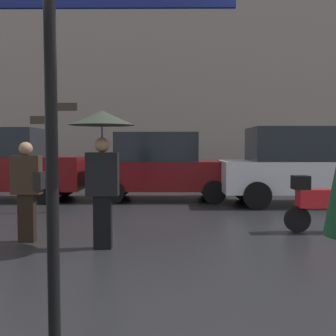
{
  "coord_description": "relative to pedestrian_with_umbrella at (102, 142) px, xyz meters",
  "views": [
    {
      "loc": [
        0.18,
        -2.97,
        1.53
      ],
      "look_at": [
        0.12,
        4.31,
        1.13
      ],
      "focal_mm": 42.98,
      "sensor_mm": 36.0,
      "label": 1
    }
  ],
  "objects": [
    {
      "name": "parked_car_right",
      "position": [
        4.42,
        4.59,
        -0.58
      ],
      "size": [
        4.29,
        1.98,
        2.02
      ],
      "rotation": [
        0.0,
        0.0,
        0.15
      ],
      "color": "silver",
      "rests_on": "ground"
    },
    {
      "name": "pedestrian_with_umbrella",
      "position": [
        0.0,
        0.0,
        0.0
      ],
      "size": [
        0.96,
        0.96,
        2.06
      ],
      "rotation": [
        0.0,
        0.0,
        5.31
      ],
      "color": "black",
      "rests_on": "ground"
    },
    {
      "name": "parked_scooter",
      "position": [
        3.69,
        1.15,
        -1.03
      ],
      "size": [
        1.41,
        0.32,
        1.23
      ],
      "rotation": [
        0.0,
        0.0,
        0.28
      ],
      "color": "black",
      "rests_on": "ground"
    },
    {
      "name": "building_block",
      "position": [
        0.84,
        13.63,
        6.12
      ],
      "size": [
        19.31,
        2.72,
        15.43
      ],
      "primitive_type": "cube",
      "color": "gray",
      "rests_on": "ground"
    },
    {
      "name": "parked_car_left",
      "position": [
        0.75,
        5.54,
        -0.63
      ],
      "size": [
        4.13,
        2.03,
        1.91
      ],
      "rotation": [
        0.0,
        0.0,
        3.13
      ],
      "color": "#590C0F",
      "rests_on": "ground"
    },
    {
      "name": "parked_car_distant",
      "position": [
        -3.77,
        5.43,
        -0.57
      ],
      "size": [
        4.51,
        2.0,
        2.03
      ],
      "rotation": [
        0.0,
        0.0,
        3.2
      ],
      "color": "#590C0F",
      "rests_on": "ground"
    },
    {
      "name": "street_signpost",
      "position": [
        -1.67,
        3.26,
        0.04
      ],
      "size": [
        1.08,
        0.08,
        2.67
      ],
      "color": "black",
      "rests_on": "ground"
    },
    {
      "name": "pedestrian_with_bag",
      "position": [
        -1.27,
        0.41,
        -0.68
      ],
      "size": [
        0.49,
        0.24,
        1.6
      ],
      "rotation": [
        0.0,
        0.0,
        4.83
      ],
      "color": "black",
      "rests_on": "ground"
    }
  ]
}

